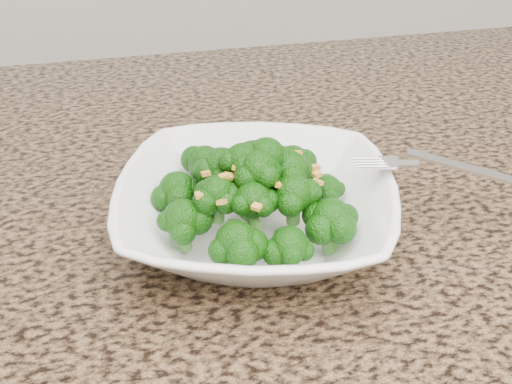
{
  "coord_description": "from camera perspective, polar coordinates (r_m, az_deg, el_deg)",
  "views": [
    {
      "loc": [
        -0.06,
        -0.17,
        1.25
      ],
      "look_at": [
        0.05,
        0.3,
        0.95
      ],
      "focal_mm": 45.0,
      "sensor_mm": 36.0,
      "label": 1
    }
  ],
  "objects": [
    {
      "name": "broccoli_pile",
      "position": [
        0.55,
        0.0,
        3.77
      ],
      "size": [
        0.22,
        0.22,
        0.06
      ],
      "primitive_type": null,
      "color": "#124D08",
      "rests_on": "bowl"
    },
    {
      "name": "granite_counter",
      "position": [
        0.59,
        -4.93,
        -6.14
      ],
      "size": [
        1.64,
        1.04,
        0.03
      ],
      "primitive_type": "cube",
      "color": "brown",
      "rests_on": "cabinet"
    },
    {
      "name": "fork",
      "position": [
        0.59,
        13.61,
        2.46
      ],
      "size": [
        0.17,
        0.09,
        0.01
      ],
      "primitive_type": null,
      "rotation": [
        0.0,
        0.0,
        -0.41
      ],
      "color": "silver",
      "rests_on": "bowl"
    },
    {
      "name": "bowl",
      "position": [
        0.58,
        0.0,
        -1.65
      ],
      "size": [
        0.31,
        0.31,
        0.06
      ],
      "primitive_type": "imported",
      "rotation": [
        0.0,
        0.0,
        -0.27
      ],
      "color": "white",
      "rests_on": "granite_counter"
    },
    {
      "name": "garlic_topping",
      "position": [
        0.53,
        0.0,
        7.04
      ],
      "size": [
        0.13,
        0.13,
        0.01
      ],
      "primitive_type": null,
      "color": "gold",
      "rests_on": "broccoli_pile"
    }
  ]
}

